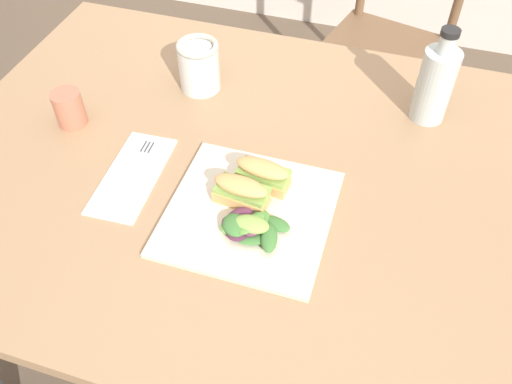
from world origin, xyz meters
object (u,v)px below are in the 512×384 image
at_px(fork_on_napkin, 136,168).
at_px(plate_lunch, 249,213).
at_px(cup_extra_side, 69,108).
at_px(bottle_cold_brew, 434,88).
at_px(chair_wooden_far, 387,45).
at_px(mason_jar_iced_tea, 199,68).
at_px(sandwich_half_back, 263,174).
at_px(sandwich_half_front, 241,191).
at_px(dining_table, 221,201).

bearing_deg(fork_on_napkin, plate_lunch, -9.86).
height_order(plate_lunch, cup_extra_side, cup_extra_side).
xyz_separation_m(plate_lunch, bottle_cold_brew, (0.28, 0.38, 0.07)).
bearing_deg(cup_extra_side, chair_wooden_far, 59.12).
distance_m(plate_lunch, cup_extra_side, 0.46).
bearing_deg(cup_extra_side, fork_on_napkin, -25.20).
height_order(fork_on_napkin, bottle_cold_brew, bottle_cold_brew).
bearing_deg(bottle_cold_brew, chair_wooden_far, 100.53).
bearing_deg(plate_lunch, bottle_cold_brew, 53.71).
height_order(chair_wooden_far, fork_on_napkin, chair_wooden_far).
xyz_separation_m(chair_wooden_far, mason_jar_iced_tea, (-0.37, -0.78, 0.34)).
height_order(chair_wooden_far, bottle_cold_brew, bottle_cold_brew).
relative_size(chair_wooden_far, bottle_cold_brew, 4.16).
bearing_deg(bottle_cold_brew, sandwich_half_back, -131.87).
xyz_separation_m(chair_wooden_far, bottle_cold_brew, (0.14, -0.73, 0.37)).
bearing_deg(sandwich_half_back, bottle_cold_brew, 48.13).
distance_m(chair_wooden_far, sandwich_half_front, 1.15).
distance_m(sandwich_half_back, fork_on_napkin, 0.25).
bearing_deg(sandwich_half_front, bottle_cold_brew, 50.31).
bearing_deg(dining_table, mason_jar_iced_tea, 119.22).
bearing_deg(sandwich_half_front, cup_extra_side, 164.64).
distance_m(chair_wooden_far, cup_extra_side, 1.18).
xyz_separation_m(fork_on_napkin, mason_jar_iced_tea, (0.02, 0.29, 0.05)).
bearing_deg(mason_jar_iced_tea, sandwich_half_back, -48.82).
relative_size(chair_wooden_far, plate_lunch, 2.98).
bearing_deg(fork_on_napkin, cup_extra_side, 154.80).
distance_m(dining_table, bottle_cold_brew, 0.51).
bearing_deg(plate_lunch, cup_extra_side, 163.14).
bearing_deg(mason_jar_iced_tea, bottle_cold_brew, 5.58).
height_order(sandwich_half_front, sandwich_half_back, same).
relative_size(dining_table, chair_wooden_far, 1.32).
bearing_deg(sandwich_half_front, sandwich_half_back, 65.84).
distance_m(sandwich_half_front, sandwich_half_back, 0.06).
height_order(fork_on_napkin, mason_jar_iced_tea, mason_jar_iced_tea).
relative_size(plate_lunch, cup_extra_side, 3.81).
relative_size(sandwich_half_back, bottle_cold_brew, 0.51).
relative_size(chair_wooden_far, fork_on_napkin, 4.68).
bearing_deg(chair_wooden_far, bottle_cold_brew, -79.47).
bearing_deg(chair_wooden_far, mason_jar_iced_tea, -115.36).
xyz_separation_m(plate_lunch, cup_extra_side, (-0.44, 0.13, 0.03)).
relative_size(bottle_cold_brew, mason_jar_iced_tea, 1.84).
height_order(chair_wooden_far, plate_lunch, chair_wooden_far).
xyz_separation_m(sandwich_half_back, mason_jar_iced_tea, (-0.23, 0.26, 0.01)).
bearing_deg(cup_extra_side, plate_lunch, -16.86).
xyz_separation_m(bottle_cold_brew, cup_extra_side, (-0.72, -0.25, -0.04)).
xyz_separation_m(chair_wooden_far, sandwich_half_back, (-0.14, -1.03, 0.33)).
height_order(dining_table, cup_extra_side, cup_extra_side).
xyz_separation_m(fork_on_napkin, bottle_cold_brew, (0.53, 0.34, 0.07)).
bearing_deg(dining_table, chair_wooden_far, 75.97).
xyz_separation_m(dining_table, chair_wooden_far, (0.25, 0.99, -0.17)).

